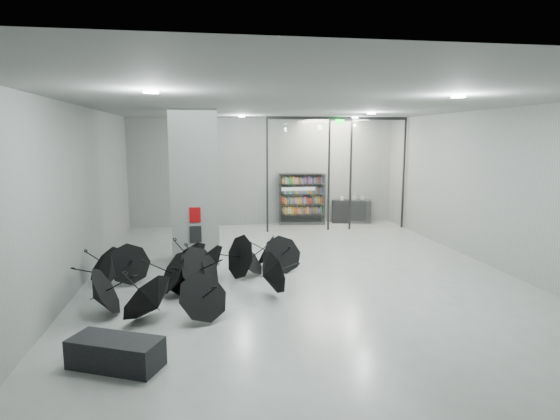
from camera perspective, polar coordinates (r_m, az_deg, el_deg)
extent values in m
plane|color=gray|center=(11.12, 2.79, -8.30)|extent=(14.00, 14.00, 0.00)
cube|color=gray|center=(10.64, 2.96, 12.74)|extent=(10.00, 14.00, 0.02)
cube|color=slate|center=(17.57, -1.91, 4.71)|extent=(10.00, 0.02, 4.00)
cube|color=slate|center=(4.25, 23.29, -9.51)|extent=(10.00, 0.02, 4.00)
cube|color=slate|center=(10.82, -23.99, 1.30)|extent=(0.02, 14.00, 4.00)
cube|color=slate|center=(12.71, 25.51, 2.23)|extent=(0.02, 14.00, 4.00)
cube|color=slate|center=(12.45, -10.43, 2.83)|extent=(1.20, 1.20, 4.00)
cube|color=#A50A07|center=(11.92, -10.40, -0.59)|extent=(0.28, 0.04, 0.38)
cube|color=black|center=(12.01, -10.33, -2.94)|extent=(0.30, 0.03, 0.42)
cube|color=#0CE533|center=(16.36, 7.35, 10.71)|extent=(0.30, 0.06, 0.15)
cube|color=silver|center=(16.26, 2.27, 4.37)|extent=(2.20, 0.02, 3.95)
cube|color=silver|center=(17.07, 11.89, 4.40)|extent=(2.00, 0.02, 3.95)
cube|color=black|center=(16.07, -1.58, 4.32)|extent=(0.06, 0.06, 4.00)
cube|color=black|center=(16.51, 6.03, 4.39)|extent=(0.06, 0.06, 4.00)
cube|color=black|center=(16.74, 8.68, 4.40)|extent=(0.06, 0.06, 4.00)
cube|color=black|center=(17.45, 14.96, 4.39)|extent=(0.06, 0.06, 4.00)
cube|color=black|center=(16.55, 7.16, 11.14)|extent=(5.00, 0.08, 0.10)
cube|color=black|center=(7.40, -19.53, -16.20)|extent=(1.44, 1.07, 0.43)
cube|color=black|center=(18.29, 8.73, -0.14)|extent=(1.57, 0.89, 0.88)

